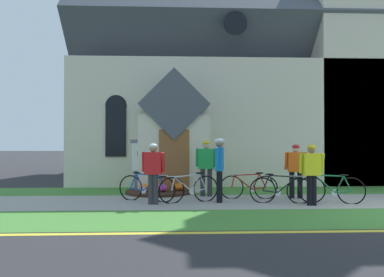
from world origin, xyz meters
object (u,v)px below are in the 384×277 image
object	(u,v)px
bicycle_orange	(331,189)
cyclist_in_red_jersey	(312,170)
bicycle_blue	(189,189)
bicycle_silver	(146,188)
church_sign	(159,157)
cyclist_in_blue_jersey	(219,164)
cyclist_in_yellow_jersey	(296,167)
bicycle_yellow	(249,186)
roadside_conifer	(349,71)
bicycle_white	(281,190)
cyclist_in_green_jersey	(153,169)
cyclist_in_white_jersey	(206,163)

from	to	relation	value
bicycle_orange	cyclist_in_red_jersey	xyz separation A→B (m)	(-0.67, -0.34, 0.55)
bicycle_blue	bicycle_silver	size ratio (longest dim) A/B	1.02
bicycle_orange	bicycle_silver	size ratio (longest dim) A/B	1.03
church_sign	cyclist_in_blue_jersey	world-z (taller)	cyclist_in_blue_jersey
cyclist_in_yellow_jersey	cyclist_in_blue_jersey	world-z (taller)	cyclist_in_blue_jersey
bicycle_yellow	cyclist_in_blue_jersey	world-z (taller)	cyclist_in_blue_jersey
church_sign	roadside_conifer	world-z (taller)	roadside_conifer
church_sign	bicycle_white	bearing A→B (deg)	-36.22
church_sign	cyclist_in_green_jersey	distance (m)	2.59
cyclist_in_blue_jersey	cyclist_in_yellow_jersey	bearing A→B (deg)	15.13
roadside_conifer	cyclist_in_yellow_jersey	bearing A→B (deg)	-124.78
cyclist_in_yellow_jersey	cyclist_in_blue_jersey	bearing A→B (deg)	-164.87
bicycle_orange	cyclist_in_yellow_jersey	distance (m)	1.28
cyclist_in_white_jersey	cyclist_in_red_jersey	world-z (taller)	cyclist_in_white_jersey
bicycle_yellow	cyclist_in_green_jersey	xyz separation A→B (m)	(-2.77, -0.89, 0.59)
cyclist_in_red_jersey	cyclist_in_green_jersey	xyz separation A→B (m)	(-4.18, 0.36, 0.02)
cyclist_in_white_jersey	bicycle_blue	bearing A→B (deg)	-116.14
roadside_conifer	bicycle_yellow	bearing A→B (deg)	-131.27
cyclist_in_yellow_jersey	cyclist_in_green_jersey	world-z (taller)	cyclist_in_green_jersey
church_sign	cyclist_in_blue_jersey	bearing A→B (deg)	-52.30
bicycle_blue	roadside_conifer	size ratio (longest dim) A/B	0.20
bicycle_blue	cyclist_in_yellow_jersey	xyz separation A→B (m)	(3.20, 0.62, 0.55)
bicycle_orange	cyclist_in_blue_jersey	world-z (taller)	cyclist_in_blue_jersey
bicycle_yellow	cyclist_in_red_jersey	distance (m)	1.97
cyclist_in_green_jersey	roadside_conifer	bearing A→B (deg)	42.03
cyclist_in_yellow_jersey	church_sign	bearing A→B (deg)	158.08
cyclist_in_blue_jersey	roadside_conifer	distance (m)	12.08
cyclist_in_yellow_jersey	bicycle_orange	bearing A→B (deg)	-54.20
bicycle_silver	cyclist_in_red_jersey	xyz separation A→B (m)	(4.41, -0.93, 0.55)
cyclist_in_yellow_jersey	cyclist_in_red_jersey	distance (m)	1.27
cyclist_in_blue_jersey	cyclist_in_green_jersey	bearing A→B (deg)	-171.40
bicycle_silver	cyclist_in_yellow_jersey	bearing A→B (deg)	4.44
church_sign	cyclist_in_yellow_jersey	distance (m)	4.47
church_sign	cyclist_in_yellow_jersey	xyz separation A→B (m)	(4.15, -1.67, -0.24)
bicycle_orange	cyclist_in_white_jersey	world-z (taller)	cyclist_in_white_jersey
bicycle_white	cyclist_in_yellow_jersey	xyz separation A→B (m)	(0.70, 0.86, 0.56)
bicycle_white	cyclist_in_yellow_jersey	distance (m)	1.24
cyclist_in_red_jersey	cyclist_in_green_jersey	size ratio (longest dim) A/B	0.98
cyclist_in_red_jersey	cyclist_in_blue_jersey	size ratio (longest dim) A/B	0.90
bicycle_yellow	cyclist_in_blue_jersey	bearing A→B (deg)	-146.80
bicycle_white	roadside_conifer	bearing A→B (deg)	54.75
bicycle_silver	cyclist_in_yellow_jersey	distance (m)	4.46
church_sign	bicycle_white	xyz separation A→B (m)	(3.45, -2.52, -0.80)
bicycle_silver	bicycle_yellow	bearing A→B (deg)	6.15
bicycle_blue	bicycle_white	distance (m)	2.52
cyclist_in_yellow_jersey	bicycle_white	bearing A→B (deg)	-129.18
bicycle_yellow	bicycle_orange	xyz separation A→B (m)	(2.09, -0.92, 0.02)
bicycle_white	bicycle_silver	bearing A→B (deg)	172.10
church_sign	bicycle_silver	xyz separation A→B (m)	(-0.26, -2.01, -0.79)
bicycle_silver	cyclist_in_blue_jersey	size ratio (longest dim) A/B	0.93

